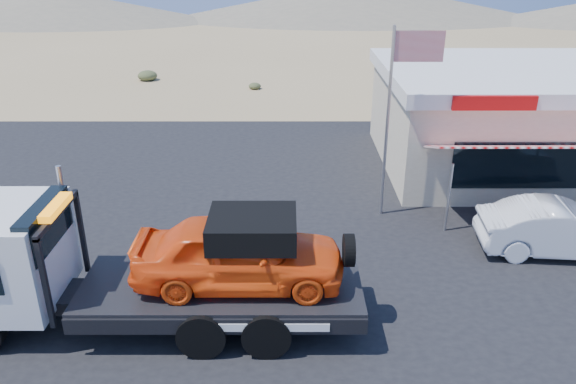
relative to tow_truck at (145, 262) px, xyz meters
name	(u,v)px	position (x,y,z in m)	size (l,w,h in m)	color
ground	(224,291)	(1.57, 1.27, -1.64)	(120.00, 120.00, 0.00)	#998157
asphalt_lot	(300,235)	(3.57, 4.27, -1.63)	(32.00, 24.00, 0.02)	black
tow_truck	(145,262)	(0.00, 0.00, 0.00)	(9.13, 2.71, 3.05)	black
white_sedan	(561,229)	(10.94, 3.22, -0.88)	(1.58, 4.53, 1.49)	silver
jerky_store	(516,117)	(12.07, 10.25, 0.35)	(10.40, 9.97, 3.90)	#C6B696
flagpole	(397,102)	(6.50, 5.77, 2.12)	(1.55, 0.10, 6.00)	#99999E
distant_hills	(188,4)	(-8.20, 56.41, 0.24)	(126.00, 48.00, 4.20)	#726B59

